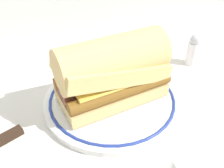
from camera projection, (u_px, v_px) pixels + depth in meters
The scene contains 4 objects.
ground_plane at pixel (97, 101), 0.49m from camera, with size 1.50×1.50×0.00m, color silver.
plate at pixel (112, 99), 0.49m from camera, with size 0.27×0.27×0.01m.
sausage_sandwich at pixel (112, 70), 0.44m from camera, with size 0.22×0.14×0.13m.
salt_shaker at pixel (193, 50), 0.58m from camera, with size 0.03×0.03×0.08m.
Camera 1 is at (-0.08, -0.36, 0.33)m, focal length 39.19 mm.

